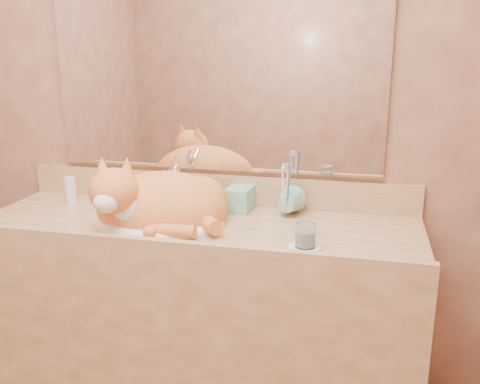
% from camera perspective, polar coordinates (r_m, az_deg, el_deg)
% --- Properties ---
extents(wall_back, '(2.40, 0.02, 2.50)m').
position_cam_1_polar(wall_back, '(2.11, -2.63, 9.40)').
color(wall_back, brown).
rests_on(wall_back, ground).
extents(vanity_counter, '(1.60, 0.55, 0.85)m').
position_cam_1_polar(vanity_counter, '(2.11, -4.44, -14.32)').
color(vanity_counter, '#956A42').
rests_on(vanity_counter, floor).
extents(mirror, '(1.30, 0.02, 0.80)m').
position_cam_1_polar(mirror, '(2.09, -2.77, 13.19)').
color(mirror, white).
rests_on(mirror, wall_back).
extents(sink_basin, '(0.48, 0.41, 0.15)m').
position_cam_1_polar(sink_basin, '(1.94, -8.65, -1.17)').
color(sink_basin, white).
rests_on(sink_basin, vanity_counter).
extents(faucet, '(0.09, 0.14, 0.19)m').
position_cam_1_polar(faucet, '(2.10, -6.85, 0.74)').
color(faucet, white).
rests_on(faucet, vanity_counter).
extents(cat, '(0.54, 0.47, 0.26)m').
position_cam_1_polar(cat, '(1.92, -8.94, -0.96)').
color(cat, '#D16C30').
rests_on(cat, sink_basin).
extents(soap_dispenser, '(0.10, 0.10, 0.20)m').
position_cam_1_polar(soap_dispenser, '(2.00, -0.56, 0.36)').
color(soap_dispenser, '#7CC7AB').
rests_on(soap_dispenser, vanity_counter).
extents(toothbrush_cup, '(0.12, 0.12, 0.10)m').
position_cam_1_polar(toothbrush_cup, '(1.97, 4.87, -1.50)').
color(toothbrush_cup, '#7CC7AB').
rests_on(toothbrush_cup, vanity_counter).
extents(toothbrushes, '(0.03, 0.03, 0.21)m').
position_cam_1_polar(toothbrushes, '(1.95, 4.92, 0.63)').
color(toothbrushes, silver).
rests_on(toothbrushes, toothbrush_cup).
extents(saucer, '(0.10, 0.10, 0.01)m').
position_cam_1_polar(saucer, '(1.70, 6.94, -5.95)').
color(saucer, white).
rests_on(saucer, vanity_counter).
extents(water_glass, '(0.06, 0.06, 0.08)m').
position_cam_1_polar(water_glass, '(1.69, 6.98, -4.59)').
color(water_glass, silver).
rests_on(water_glass, saucer).
extents(lotion_bottle, '(0.04, 0.04, 0.11)m').
position_cam_1_polar(lotion_bottle, '(2.27, -17.63, 0.19)').
color(lotion_bottle, silver).
rests_on(lotion_bottle, vanity_counter).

